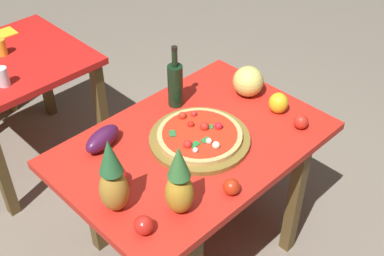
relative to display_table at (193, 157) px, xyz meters
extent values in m
plane|color=gray|center=(0.00, 0.00, -0.67)|extent=(10.00, 10.00, 0.00)
cube|color=brown|center=(0.37, -0.37, -0.30)|extent=(0.06, 0.06, 0.72)
cube|color=brown|center=(-0.37, 0.37, -0.30)|extent=(0.06, 0.06, 0.72)
cube|color=brown|center=(0.37, 0.37, -0.30)|extent=(0.06, 0.06, 0.72)
cube|color=red|center=(0.00, 0.00, 0.08)|extent=(1.24, 0.83, 0.04)
cube|color=brown|center=(-0.58, 0.93, -0.30)|extent=(0.06, 0.06, 0.72)
cube|color=brown|center=(0.11, 0.93, -0.30)|extent=(0.06, 0.06, 0.72)
cube|color=brown|center=(0.11, 1.62, -0.30)|extent=(0.06, 0.06, 0.72)
cube|color=red|center=(-0.24, 1.28, 0.08)|extent=(0.82, 0.79, 0.04)
cube|color=olive|center=(-0.08, 1.85, -0.46)|extent=(0.04, 0.04, 0.41)
cylinder|color=olive|center=(0.02, -0.02, 0.11)|extent=(0.47, 0.47, 0.02)
cylinder|color=#DCB16A|center=(0.02, -0.02, 0.13)|extent=(0.39, 0.39, 0.02)
cylinder|color=red|center=(0.02, -0.02, 0.15)|extent=(0.34, 0.34, 0.00)
sphere|color=red|center=(-0.08, -0.05, 0.16)|extent=(0.04, 0.04, 0.04)
sphere|color=red|center=(0.06, -0.01, 0.16)|extent=(0.04, 0.04, 0.04)
sphere|color=red|center=(0.04, 0.12, 0.16)|extent=(0.04, 0.04, 0.04)
sphere|color=red|center=(0.09, 0.09, 0.16)|extent=(0.03, 0.03, 0.03)
sphere|color=red|center=(0.03, 0.05, 0.16)|extent=(0.03, 0.03, 0.03)
sphere|color=red|center=(0.11, -0.06, 0.16)|extent=(0.04, 0.04, 0.04)
cube|color=#396F32|center=(0.08, -0.02, 0.15)|extent=(0.05, 0.05, 0.00)
cube|color=#2A7739|center=(-0.07, 0.06, 0.15)|extent=(0.05, 0.05, 0.00)
cube|color=#2A7A33|center=(0.00, -0.08, 0.15)|extent=(0.05, 0.03, 0.00)
cube|color=#248037|center=(-0.06, -0.07, 0.15)|extent=(0.05, 0.03, 0.00)
sphere|color=white|center=(-0.09, -0.10, 0.16)|extent=(0.03, 0.03, 0.03)
sphere|color=white|center=(0.00, -0.14, 0.16)|extent=(0.04, 0.04, 0.04)
sphere|color=white|center=(0.06, -0.01, 0.16)|extent=(0.02, 0.02, 0.02)
sphere|color=white|center=(0.00, -0.10, 0.16)|extent=(0.03, 0.03, 0.03)
cylinder|color=black|center=(0.14, 0.27, 0.21)|extent=(0.08, 0.08, 0.22)
cylinder|color=black|center=(0.14, 0.27, 0.37)|extent=(0.03, 0.03, 0.09)
cylinder|color=black|center=(0.14, 0.27, 0.42)|extent=(0.03, 0.03, 0.02)
ellipsoid|color=gold|center=(-0.33, -0.26, 0.19)|extent=(0.11, 0.11, 0.19)
cone|color=#3A773A|center=(-0.33, -0.26, 0.35)|extent=(0.09, 0.09, 0.14)
ellipsoid|color=#B48130|center=(-0.50, -0.08, 0.20)|extent=(0.12, 0.12, 0.20)
cone|color=#2C6A39|center=(-0.50, -0.08, 0.37)|extent=(0.09, 0.09, 0.15)
sphere|color=#DCD36A|center=(0.47, 0.07, 0.18)|extent=(0.16, 0.16, 0.16)
ellipsoid|color=yellow|center=(0.46, -0.13, 0.15)|extent=(0.10, 0.10, 0.11)
ellipsoid|color=#461740|center=(-0.32, 0.26, 0.14)|extent=(0.22, 0.13, 0.09)
sphere|color=red|center=(-0.12, -0.34, 0.13)|extent=(0.07, 0.07, 0.07)
sphere|color=red|center=(0.43, -0.29, 0.13)|extent=(0.07, 0.07, 0.07)
sphere|color=red|center=(-0.41, 0.03, 0.14)|extent=(0.08, 0.08, 0.08)
sphere|color=red|center=(-0.51, -0.25, 0.13)|extent=(0.08, 0.08, 0.08)
cylinder|color=gold|center=(-0.24, 1.34, 0.15)|extent=(0.06, 0.06, 0.10)
cylinder|color=silver|center=(-0.39, 1.04, 0.15)|extent=(0.06, 0.06, 0.11)
cube|color=yellow|center=(-0.11, 1.57, 0.10)|extent=(0.14, 0.13, 0.01)
camera|label=1|loc=(-1.23, -1.24, 1.57)|focal=46.32mm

